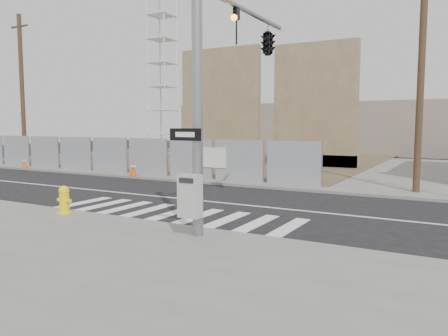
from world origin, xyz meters
The scene contains 14 objects.
ground centered at (0.00, 0.00, 0.00)m, with size 100.00×100.00×0.00m, color black.
sidewalk_far centered at (0.00, 14.00, 0.06)m, with size 50.00×20.00×0.12m, color slate.
signal_pole centered at (2.49, -2.05, 4.78)m, with size 0.96×5.87×7.00m.
chain_link_fence centered at (-10.00, 5.00, 1.12)m, with size 24.60×0.04×2.00m, color gray.
concrete_wall_left centered at (-7.00, 13.08, 3.38)m, with size 6.00×1.30×8.00m.
concrete_wall_right centered at (-0.50, 14.08, 3.38)m, with size 5.50×1.30×8.00m.
crane_tower centered at (-15.00, 17.00, 9.02)m, with size 2.60×2.60×18.15m.
utility_pole_left centered at (-18.00, 5.50, 5.20)m, with size 1.60×0.28×10.00m.
utility_pole_right centered at (6.50, 5.50, 5.20)m, with size 1.60×0.28×10.00m.
fire_hydrant centered at (-2.55, -4.55, 0.55)m, with size 0.53×0.47×0.87m.
traffic_cone_a centered at (-16.34, 4.22, 0.46)m, with size 0.47×0.47×0.70m.
traffic_cone_b centered at (-10.21, 5.16, 0.48)m, with size 0.43×0.43×0.75m.
traffic_cone_c centered at (-7.39, 4.22, 0.51)m, with size 0.48×0.48×0.79m.
traffic_cone_d centered at (-3.47, 4.22, 0.51)m, with size 0.53×0.53×0.79m.
Camera 1 is at (8.23, -13.76, 2.86)m, focal length 35.00 mm.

